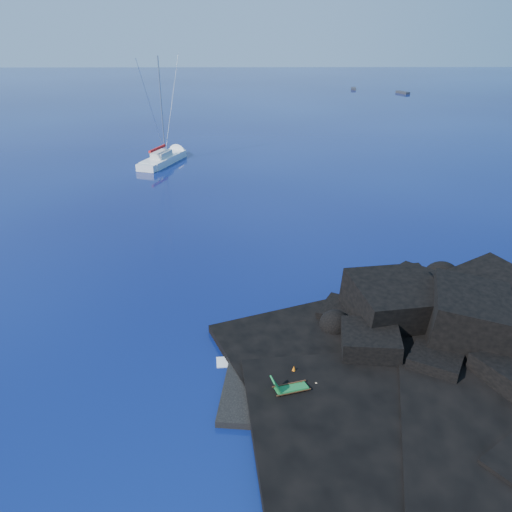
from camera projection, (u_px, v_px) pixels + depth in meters
The scene contains 11 objects.
ground at pixel (218, 397), 24.28m from camera, with size 400.00×400.00×0.00m, color #030333.
headland at pixel (460, 357), 27.17m from camera, with size 24.00×24.00×3.60m, color black, non-canonical shape.
beach at pixel (309, 389), 24.79m from camera, with size 8.50×6.00×0.70m, color black.
surf_foam at pixel (309, 338), 28.87m from camera, with size 10.00×8.00×0.06m, color white, non-canonical shape.
sailboat at pixel (164, 163), 64.95m from camera, with size 2.62×12.48×13.09m, color white, non-canonical shape.
deck_chair at pixel (292, 384), 23.70m from camera, with size 1.78×0.78×1.22m, color #187032, non-canonical shape.
towel at pixel (307, 388), 24.29m from camera, with size 1.98×0.94×0.05m, color white.
sunbather at pixel (307, 386), 24.23m from camera, with size 1.88×0.46×0.25m, color tan, non-canonical shape.
marker_cone at pixel (294, 370), 25.16m from camera, with size 0.36×0.36×0.55m, color orange.
distant_boat_a at pixel (353, 90), 136.46m from camera, with size 1.24×3.97×0.53m, color #2B2B31.
distant_boat_b at pixel (403, 94), 128.68m from camera, with size 1.32×4.24×0.57m, color #2A2B30.
Camera 1 is at (1.56, -19.10, 16.53)m, focal length 35.00 mm.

